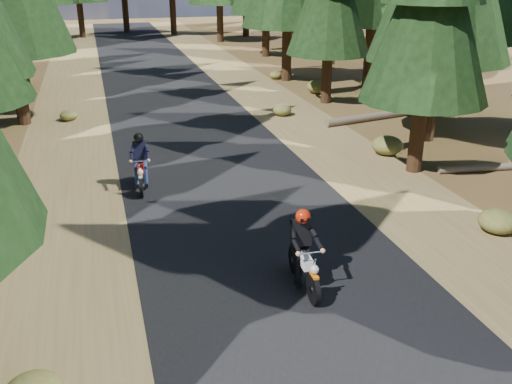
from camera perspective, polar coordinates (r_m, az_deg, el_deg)
ground at (r=12.70m, az=1.86°, el=-7.06°), size 120.00×120.00×0.00m
road at (r=17.08m, az=-3.21°, el=0.84°), size 6.00×100.00×0.01m
shoulder_l at (r=16.78m, az=-18.71°, el=-0.77°), size 3.20×100.00×0.01m
shoulder_r at (r=18.56m, az=10.79°, el=2.22°), size 3.20×100.00×0.01m
log_near at (r=24.65m, az=12.00°, el=7.44°), size 5.04×1.35×0.32m
log_far at (r=19.84m, az=23.74°, el=2.36°), size 4.55×0.80×0.24m
understory_shrubs at (r=19.04m, az=1.98°, el=3.99°), size 15.44×29.65×0.67m
rider_lead at (r=11.55m, az=4.82°, el=-7.13°), size 0.62×1.88×1.66m
rider_follow at (r=16.80m, az=-11.44°, el=2.05°), size 0.74×1.90×1.65m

